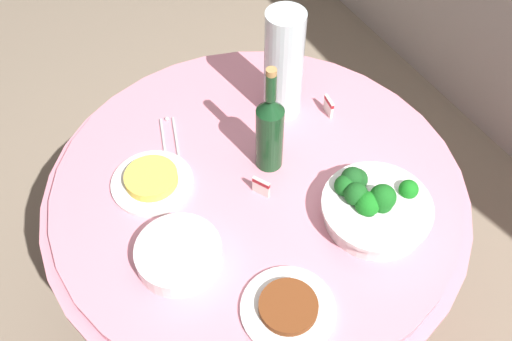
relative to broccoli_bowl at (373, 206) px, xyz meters
name	(u,v)px	position (x,y,z in m)	size (l,w,h in m)	color
ground_plane	(256,306)	(-0.24, -0.21, -0.79)	(6.00, 6.00, 0.00)	gray
buffet_table	(256,253)	(-0.24, -0.21, -0.41)	(1.16, 1.16, 0.74)	maroon
broccoli_bowl	(373,206)	(0.00, 0.00, 0.00)	(0.28, 0.28, 0.12)	white
plate_stack	(179,254)	(-0.12, -0.48, -0.02)	(0.21, 0.21, 0.05)	white
wine_bottle	(270,130)	(-0.28, -0.14, 0.08)	(0.07, 0.07, 0.34)	#16401F
decorative_fruit_vase	(283,70)	(-0.45, 0.00, 0.11)	(0.11, 0.11, 0.34)	silver
serving_tongs	(169,137)	(-0.50, -0.34, -0.04)	(0.17, 0.09, 0.01)	silver
food_plate_fried_egg	(152,180)	(-0.37, -0.45, -0.03)	(0.22, 0.22, 0.04)	white
food_plate_stir_fry	(288,308)	(0.12, -0.32, -0.03)	(0.22, 0.22, 0.03)	white
label_placard_front	(329,105)	(-0.37, 0.11, -0.01)	(0.05, 0.02, 0.05)	white
label_placard_mid	(261,186)	(-0.20, -0.21, -0.01)	(0.05, 0.03, 0.05)	white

